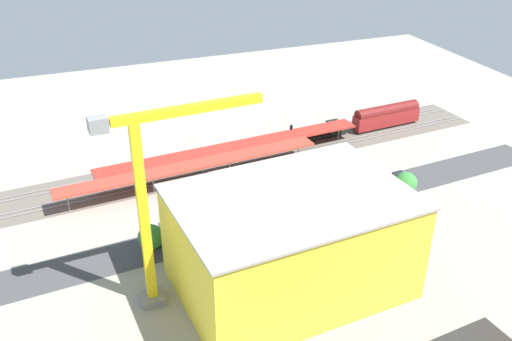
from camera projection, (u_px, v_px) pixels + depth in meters
ground_plane at (280, 199)px, 114.36m from camera, size 196.56×196.56×0.00m
rail_bed at (246, 157)px, 130.73m from camera, size 123.59×23.61×0.01m
street_asphalt at (291, 212)px, 109.93m from camera, size 123.18×18.13×0.01m
track_rails at (246, 156)px, 130.64m from camera, size 122.52×17.21×0.12m
platform_canopy_near at (192, 165)px, 117.86m from camera, size 56.62×8.56×4.49m
platform_canopy_far at (233, 147)px, 127.09m from camera, size 62.61×9.60×3.86m
locomotive at (316, 132)px, 138.81m from camera, size 16.78×3.64×4.83m
passenger_coach at (386, 115)px, 144.45m from camera, size 18.87×4.55×5.98m
parked_car_0 at (398, 176)px, 121.08m from camera, size 4.44×2.13×1.63m
parked_car_1 at (369, 184)px, 118.17m from camera, size 4.16×1.93×1.76m
parked_car_2 at (338, 188)px, 116.46m from camera, size 4.50×2.04×1.68m
parked_car_3 at (307, 195)px, 114.29m from camera, size 4.31×2.14×1.62m
construction_building at (290, 243)px, 87.27m from camera, size 35.92×26.11×16.05m
construction_roof_slab at (292, 197)px, 83.37m from camera, size 36.56×26.76×0.40m
tower_crane at (153, 196)px, 79.34m from camera, size 24.02×3.60×31.45m
box_truck_0 at (273, 219)px, 104.88m from camera, size 8.64×2.98×3.35m
box_truck_1 at (265, 213)px, 106.50m from camera, size 8.87×2.80×3.27m
box_truck_2 at (174, 232)px, 100.85m from camera, size 9.02×3.52×3.67m
street_tree_0 at (406, 183)px, 109.37m from camera, size 4.41×4.41×7.42m
street_tree_1 at (211, 218)px, 98.29m from camera, size 4.67×4.67×7.77m
street_tree_2 at (305, 203)px, 104.00m from camera, size 4.07×4.07×6.80m
street_tree_3 at (151, 237)px, 94.33m from camera, size 4.31×4.31×6.87m
traffic_light at (339, 171)px, 115.66m from camera, size 0.50×0.36×6.41m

